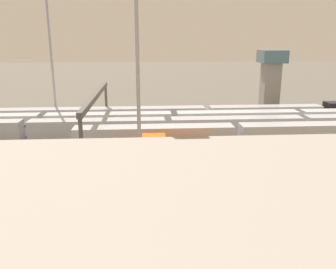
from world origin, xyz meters
name	(u,v)px	position (x,y,z in m)	size (l,w,h in m)	color
ground_plane	(192,144)	(0.00, 0.00, 0.00)	(400.00, 400.00, 0.00)	#60594F
track_bed_0	(184,126)	(0.00, -12.50, 0.06)	(140.00, 2.80, 0.12)	#4C443D
track_bed_1	(187,132)	(0.00, -7.50, 0.06)	(140.00, 2.80, 0.12)	#3D3833
track_bed_2	(190,139)	(0.00, -2.50, 0.06)	(140.00, 2.80, 0.12)	#4C443D
track_bed_3	(194,148)	(0.00, 2.50, 0.06)	(140.00, 2.80, 0.12)	#3D3833
track_bed_4	(199,158)	(0.00, 7.50, 0.06)	(140.00, 2.80, 0.12)	#4C443D
track_bed_5	(205,171)	(0.00, 12.50, 0.06)	(140.00, 2.80, 0.12)	#3D3833
train_on_track_5	(175,157)	(4.10, 12.50, 2.16)	(10.00, 3.00, 5.00)	#D85914
train_on_track_2	(229,128)	(-6.74, -2.50, 2.08)	(114.80, 3.00, 4.40)	#285193
train_on_track_0	(196,116)	(-2.46, -12.50, 2.06)	(90.60, 3.06, 4.40)	black
train_on_track_1	(163,122)	(4.64, -7.50, 2.04)	(139.00, 3.06, 4.40)	black
train_on_track_4	(236,141)	(-5.46, 7.50, 2.61)	(47.20, 3.06, 5.00)	#B7BABF
light_mast_1	(136,15)	(8.64, 15.47, 19.77)	(2.80, 0.70, 31.72)	#9EA0A5
light_mast_2	(49,30)	(26.07, -15.22, 18.71)	(2.80, 0.70, 29.75)	#9EA0A5
signal_gantry	(96,101)	(15.75, 0.00, 7.55)	(0.70, 30.00, 8.80)	#4C4742
maintenance_shed	(186,260)	(5.62, 38.40, 4.79)	(49.56, 19.42, 9.59)	#9E9389
control_tower	(271,75)	(-23.09, -28.32, 8.40)	(6.00, 6.00, 14.45)	gray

